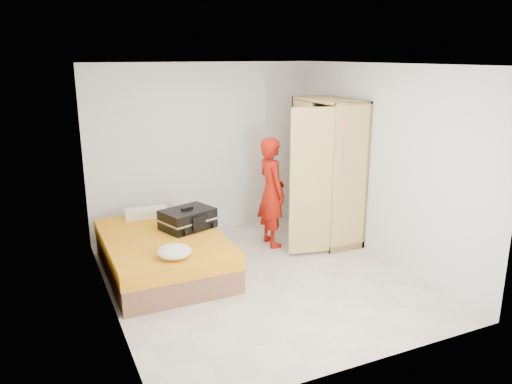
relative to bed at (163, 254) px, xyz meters
name	(u,v)px	position (x,y,z in m)	size (l,w,h in m)	color
room	(262,178)	(1.05, -0.71, 1.05)	(4.00, 4.02, 2.60)	beige
bed	(163,254)	(0.00, 0.00, 0.00)	(1.42, 2.02, 0.50)	#8B5B3F
wardrobe	(326,175)	(2.50, 0.15, 0.75)	(1.16, 1.20, 2.10)	tan
person	(272,192)	(1.69, 0.30, 0.54)	(0.58, 0.38, 1.59)	#B3140B
suitcase	(188,219)	(0.38, 0.12, 0.38)	(0.78, 0.67, 0.29)	black
round_cushion	(174,252)	(-0.06, -0.76, 0.32)	(0.38, 0.38, 0.15)	white
pillow	(146,213)	(-0.01, 0.85, 0.30)	(0.59, 0.30, 0.11)	white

